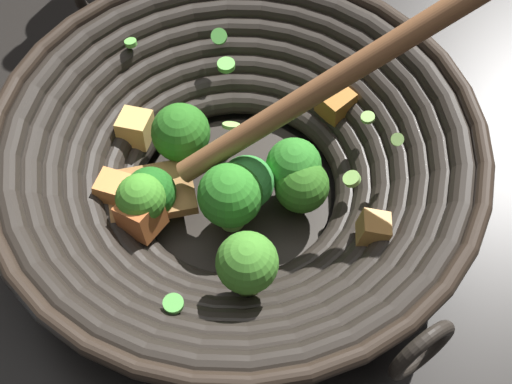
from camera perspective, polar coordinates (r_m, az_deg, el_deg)
ground_plane at (r=0.64m, az=-1.41°, el=-0.59°), size 4.00×4.00×0.00m
wok at (r=0.59m, az=-1.56°, el=2.33°), size 0.39×0.39×0.22m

